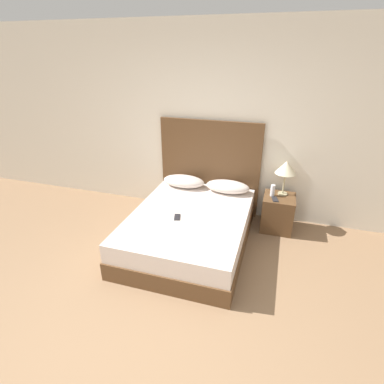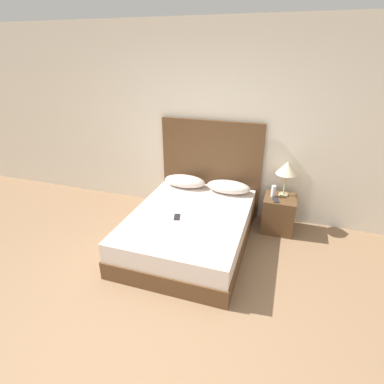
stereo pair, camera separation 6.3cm
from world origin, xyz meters
The scene contains 11 objects.
ground_plane centered at (0.00, 0.00, 0.00)m, with size 16.00×16.00×0.00m, color #8C6B4C.
wall_back centered at (0.00, 2.73, 1.35)m, with size 10.00×0.06×2.70m.
bed centered at (-0.04, 1.68, 0.23)m, with size 1.43×1.91×0.46m.
headboard centered at (-0.04, 2.66, 0.71)m, with size 1.50×0.05×1.42m.
pillow_left centered at (-0.37, 2.43, 0.54)m, with size 0.62×0.31×0.17m.
pillow_right centered at (0.29, 2.43, 0.54)m, with size 0.62×0.31×0.17m.
phone_on_bed centered at (-0.15, 1.53, 0.46)m, with size 0.11×0.16×0.01m.
nightstand centered at (1.02, 2.40, 0.25)m, with size 0.42×0.44×0.50m.
table_lamp centered at (1.05, 2.49, 0.89)m, with size 0.28×0.28×0.49m.
phone_on_nightstand centered at (0.96, 2.29, 0.50)m, with size 0.11×0.16×0.01m.
toiletry_bottle centered at (0.92, 2.40, 0.58)m, with size 0.06×0.06×0.16m.
Camera 1 is at (0.96, -1.44, 2.30)m, focal length 28.00 mm.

